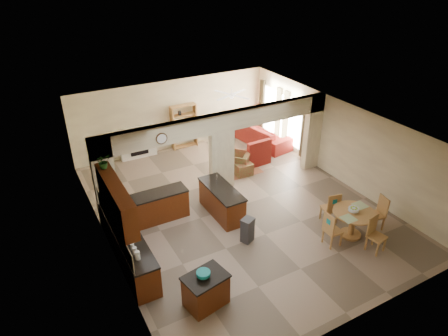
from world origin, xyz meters
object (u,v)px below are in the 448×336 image
dining_table (353,220)px  sofa (261,134)px  kitchen_island (206,290)px  armchair (239,161)px

dining_table → sofa: bearing=79.3°
dining_table → sofa: size_ratio=0.41×
dining_table → kitchen_island: bearing=-176.7°
dining_table → sofa: (1.21, 6.43, -0.11)m
dining_table → armchair: size_ratio=1.53×
armchair → dining_table: bearing=56.3°
dining_table → sofa: sofa is taller
kitchen_island → sofa: kitchen_island is taller
kitchen_island → dining_table: size_ratio=0.91×
kitchen_island → dining_table: bearing=-7.3°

